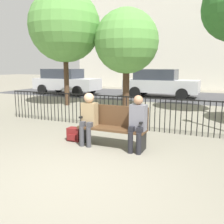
{
  "coord_description": "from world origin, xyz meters",
  "views": [
    {
      "loc": [
        2.17,
        -3.2,
        1.8
      ],
      "look_at": [
        0.0,
        1.73,
        0.8
      ],
      "focal_mm": 40.0,
      "sensor_mm": 36.0,
      "label": 1
    }
  ],
  "objects_px": {
    "tree_1": "(126,42)",
    "parked_car_1": "(66,81)",
    "park_bench": "(113,125)",
    "seated_person_0": "(89,116)",
    "seated_person_1": "(137,121)",
    "tree_3": "(65,26)",
    "parked_car_0": "(160,83)",
    "backpack": "(74,134)"
  },
  "relations": [
    {
      "from": "tree_1",
      "to": "parked_car_1",
      "type": "height_order",
      "value": "tree_1"
    },
    {
      "from": "park_bench",
      "to": "seated_person_0",
      "type": "relative_size",
      "value": 1.29
    },
    {
      "from": "park_bench",
      "to": "parked_car_1",
      "type": "relative_size",
      "value": 0.37
    },
    {
      "from": "park_bench",
      "to": "seated_person_1",
      "type": "distance_m",
      "value": 0.65
    },
    {
      "from": "tree_3",
      "to": "parked_car_0",
      "type": "relative_size",
      "value": 1.22
    },
    {
      "from": "seated_person_1",
      "to": "parked_car_1",
      "type": "bearing_deg",
      "value": 131.42
    },
    {
      "from": "park_bench",
      "to": "seated_person_1",
      "type": "relative_size",
      "value": 1.29
    },
    {
      "from": "seated_person_1",
      "to": "parked_car_0",
      "type": "relative_size",
      "value": 0.29
    },
    {
      "from": "tree_1",
      "to": "tree_3",
      "type": "xyz_separation_m",
      "value": [
        -2.74,
        -0.5,
        0.72
      ]
    },
    {
      "from": "parked_car_0",
      "to": "tree_3",
      "type": "bearing_deg",
      "value": -125.04
    },
    {
      "from": "seated_person_1",
      "to": "backpack",
      "type": "distance_m",
      "value": 1.72
    },
    {
      "from": "backpack",
      "to": "tree_1",
      "type": "height_order",
      "value": "tree_1"
    },
    {
      "from": "backpack",
      "to": "tree_3",
      "type": "relative_size",
      "value": 0.06
    },
    {
      "from": "seated_person_0",
      "to": "backpack",
      "type": "relative_size",
      "value": 3.7
    },
    {
      "from": "parked_car_0",
      "to": "parked_car_1",
      "type": "relative_size",
      "value": 1.0
    },
    {
      "from": "park_bench",
      "to": "parked_car_0",
      "type": "height_order",
      "value": "parked_car_0"
    },
    {
      "from": "seated_person_0",
      "to": "tree_1",
      "type": "relative_size",
      "value": 0.29
    },
    {
      "from": "park_bench",
      "to": "backpack",
      "type": "height_order",
      "value": "park_bench"
    },
    {
      "from": "tree_1",
      "to": "parked_car_0",
      "type": "xyz_separation_m",
      "value": [
        0.53,
        4.15,
        -1.97
      ]
    },
    {
      "from": "seated_person_0",
      "to": "parked_car_1",
      "type": "bearing_deg",
      "value": 126.81
    },
    {
      "from": "backpack",
      "to": "tree_1",
      "type": "bearing_deg",
      "value": 96.85
    },
    {
      "from": "tree_1",
      "to": "parked_car_1",
      "type": "xyz_separation_m",
      "value": [
        -5.43,
        3.39,
        -1.97
      ]
    },
    {
      "from": "tree_1",
      "to": "parked_car_1",
      "type": "relative_size",
      "value": 1.0
    },
    {
      "from": "seated_person_0",
      "to": "seated_person_1",
      "type": "bearing_deg",
      "value": -0.01
    },
    {
      "from": "seated_person_1",
      "to": "parked_car_0",
      "type": "distance_m",
      "value": 9.64
    },
    {
      "from": "parked_car_1",
      "to": "seated_person_0",
      "type": "bearing_deg",
      "value": -53.19
    },
    {
      "from": "seated_person_0",
      "to": "parked_car_0",
      "type": "xyz_separation_m",
      "value": [
        -0.57,
        9.48,
        0.16
      ]
    },
    {
      "from": "seated_person_1",
      "to": "tree_3",
      "type": "distance_m",
      "value": 7.52
    },
    {
      "from": "tree_1",
      "to": "tree_3",
      "type": "height_order",
      "value": "tree_3"
    },
    {
      "from": "tree_3",
      "to": "parked_car_0",
      "type": "height_order",
      "value": "tree_3"
    },
    {
      "from": "seated_person_0",
      "to": "parked_car_0",
      "type": "distance_m",
      "value": 9.5
    },
    {
      "from": "tree_1",
      "to": "park_bench",
      "type": "bearing_deg",
      "value": -72.3
    },
    {
      "from": "seated_person_1",
      "to": "backpack",
      "type": "height_order",
      "value": "seated_person_1"
    },
    {
      "from": "park_bench",
      "to": "tree_3",
      "type": "distance_m",
      "value": 7.12
    },
    {
      "from": "parked_car_0",
      "to": "seated_person_0",
      "type": "bearing_deg",
      "value": -86.55
    },
    {
      "from": "backpack",
      "to": "seated_person_1",
      "type": "bearing_deg",
      "value": -4.22
    },
    {
      "from": "park_bench",
      "to": "parked_car_0",
      "type": "bearing_deg",
      "value": 96.92
    },
    {
      "from": "parked_car_0",
      "to": "tree_1",
      "type": "bearing_deg",
      "value": -97.22
    },
    {
      "from": "backpack",
      "to": "parked_car_0",
      "type": "relative_size",
      "value": 0.08
    },
    {
      "from": "park_bench",
      "to": "backpack",
      "type": "relative_size",
      "value": 4.76
    },
    {
      "from": "tree_3",
      "to": "parked_car_0",
      "type": "distance_m",
      "value": 6.29
    },
    {
      "from": "seated_person_0",
      "to": "tree_3",
      "type": "xyz_separation_m",
      "value": [
        -3.83,
        4.83,
        2.85
      ]
    }
  ]
}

